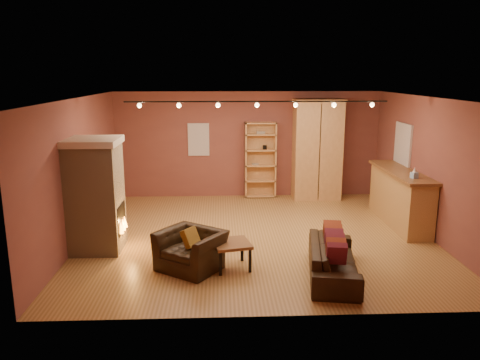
{
  "coord_description": "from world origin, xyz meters",
  "views": [
    {
      "loc": [
        -0.74,
        -9.08,
        3.27
      ],
      "look_at": [
        -0.33,
        0.2,
        1.14
      ],
      "focal_mm": 35.0,
      "sensor_mm": 36.0,
      "label": 1
    }
  ],
  "objects_px": {
    "armoire": "(317,149)",
    "loveseat": "(334,253)",
    "bar_counter": "(400,197)",
    "armchair": "(191,244)",
    "coffee_table": "(232,246)",
    "bookcase": "(260,159)",
    "fireplace": "(96,195)"
  },
  "relations": [
    {
      "from": "bar_counter",
      "to": "coffee_table",
      "type": "relative_size",
      "value": 3.49
    },
    {
      "from": "bar_counter",
      "to": "fireplace",
      "type": "bearing_deg",
      "value": -168.6
    },
    {
      "from": "bar_counter",
      "to": "armchair",
      "type": "distance_m",
      "value": 4.98
    },
    {
      "from": "fireplace",
      "to": "coffee_table",
      "type": "distance_m",
      "value": 2.76
    },
    {
      "from": "armoire",
      "to": "bar_counter",
      "type": "height_order",
      "value": "armoire"
    },
    {
      "from": "armoire",
      "to": "coffee_table",
      "type": "bearing_deg",
      "value": -117.69
    },
    {
      "from": "coffee_table",
      "to": "bookcase",
      "type": "bearing_deg",
      "value": 79.35
    },
    {
      "from": "bar_counter",
      "to": "armchair",
      "type": "height_order",
      "value": "bar_counter"
    },
    {
      "from": "bookcase",
      "to": "armchair",
      "type": "relative_size",
      "value": 1.66
    },
    {
      "from": "armoire",
      "to": "loveseat",
      "type": "bearing_deg",
      "value": -98.17
    },
    {
      "from": "bookcase",
      "to": "coffee_table",
      "type": "bearing_deg",
      "value": -100.65
    },
    {
      "from": "armoire",
      "to": "armchair",
      "type": "relative_size",
      "value": 2.15
    },
    {
      "from": "fireplace",
      "to": "loveseat",
      "type": "height_order",
      "value": "fireplace"
    },
    {
      "from": "bookcase",
      "to": "bar_counter",
      "type": "distance_m",
      "value": 3.81
    },
    {
      "from": "fireplace",
      "to": "loveseat",
      "type": "xyz_separation_m",
      "value": [
        4.14,
        -1.38,
        -0.67
      ]
    },
    {
      "from": "bookcase",
      "to": "armchair",
      "type": "bearing_deg",
      "value": -108.5
    },
    {
      "from": "armoire",
      "to": "loveseat",
      "type": "relative_size",
      "value": 1.32
    },
    {
      "from": "bar_counter",
      "to": "armchair",
      "type": "relative_size",
      "value": 2.08
    },
    {
      "from": "coffee_table",
      "to": "loveseat",
      "type": "bearing_deg",
      "value": -13.53
    },
    {
      "from": "bookcase",
      "to": "loveseat",
      "type": "bearing_deg",
      "value": -81.47
    },
    {
      "from": "bar_counter",
      "to": "loveseat",
      "type": "distance_m",
      "value": 3.38
    },
    {
      "from": "armoire",
      "to": "bar_counter",
      "type": "distance_m",
      "value": 2.74
    },
    {
      "from": "fireplace",
      "to": "coffee_table",
      "type": "height_order",
      "value": "fireplace"
    },
    {
      "from": "armoire",
      "to": "armchair",
      "type": "bearing_deg",
      "value": -124.16
    },
    {
      "from": "fireplace",
      "to": "bookcase",
      "type": "relative_size",
      "value": 1.05
    },
    {
      "from": "fireplace",
      "to": "armoire",
      "type": "xyz_separation_m",
      "value": [
        4.85,
        3.52,
        0.25
      ]
    },
    {
      "from": "bookcase",
      "to": "armoire",
      "type": "xyz_separation_m",
      "value": [
        1.47,
        -0.23,
        0.29
      ]
    },
    {
      "from": "armchair",
      "to": "coffee_table",
      "type": "bearing_deg",
      "value": 35.07
    },
    {
      "from": "armoire",
      "to": "loveseat",
      "type": "height_order",
      "value": "armoire"
    },
    {
      "from": "coffee_table",
      "to": "armoire",
      "type": "bearing_deg",
      "value": 62.31
    },
    {
      "from": "bookcase",
      "to": "coffee_table",
      "type": "height_order",
      "value": "bookcase"
    },
    {
      "from": "armoire",
      "to": "loveseat",
      "type": "distance_m",
      "value": 5.03
    }
  ]
}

